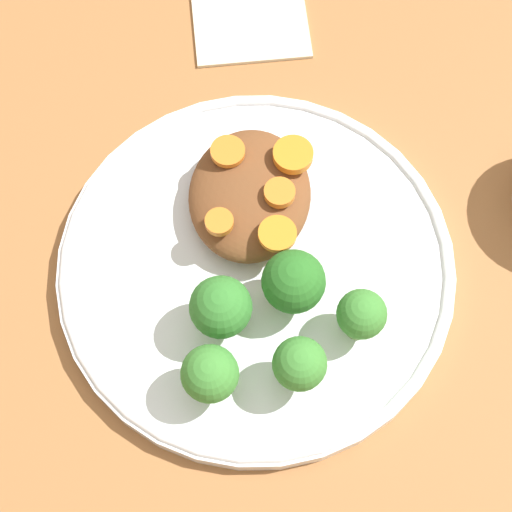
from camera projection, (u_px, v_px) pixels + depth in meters
ground_plane at (256, 272)px, 0.59m from camera, size 4.00×4.00×0.00m
plate at (256, 267)px, 0.58m from camera, size 0.27×0.27×0.02m
stew_mound at (250, 195)px, 0.58m from camera, size 0.10×0.08×0.03m
broccoli_floret_0 at (221, 308)px, 0.53m from camera, size 0.04×0.04×0.05m
broccoli_floret_1 at (210, 375)px, 0.52m from camera, size 0.04×0.04×0.05m
broccoli_floret_2 at (361, 315)px, 0.54m from camera, size 0.03×0.03×0.05m
broccoli_floret_3 at (293, 283)px, 0.54m from camera, size 0.04×0.04×0.05m
broccoli_floret_4 at (299, 365)px, 0.52m from camera, size 0.03×0.03×0.05m
carrot_slice_0 at (293, 155)px, 0.57m from camera, size 0.03×0.03×0.01m
carrot_slice_1 at (228, 151)px, 0.57m from camera, size 0.02×0.02×0.00m
carrot_slice_2 at (280, 193)px, 0.56m from camera, size 0.02×0.02×0.01m
carrot_slice_3 at (219, 222)px, 0.55m from camera, size 0.02×0.02×0.01m
carrot_slice_4 at (277, 234)px, 0.55m from camera, size 0.03×0.03×0.00m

